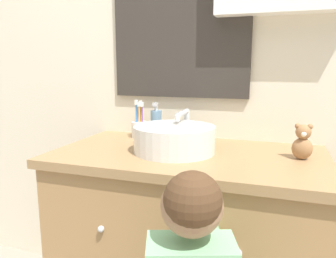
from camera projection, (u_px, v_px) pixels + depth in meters
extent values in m
cube|color=beige|center=(207.00, 49.00, 1.54)|extent=(3.20, 0.06, 2.50)
cube|color=#332D28|center=(180.00, 2.00, 1.50)|extent=(0.66, 0.02, 0.88)
cube|color=#B2C1CC|center=(180.00, 2.00, 1.50)|extent=(0.60, 0.01, 0.82)
cube|color=#A37A4C|center=(187.00, 250.00, 1.40)|extent=(1.04, 0.55, 0.79)
cube|color=#99754C|center=(188.00, 156.00, 1.32)|extent=(1.08, 0.59, 0.03)
sphere|color=silver|center=(101.00, 229.00, 1.17)|extent=(0.02, 0.02, 0.02)
sphere|color=silver|center=(238.00, 253.00, 1.02)|extent=(0.02, 0.02, 0.02)
cylinder|color=silver|center=(174.00, 139.00, 1.32)|extent=(0.33, 0.33, 0.11)
cylinder|color=silver|center=(174.00, 127.00, 1.31)|extent=(0.27, 0.27, 0.01)
cylinder|color=silver|center=(187.00, 126.00, 1.49)|extent=(0.02, 0.02, 0.14)
cylinder|color=silver|center=(182.00, 113.00, 1.41)|extent=(0.02, 0.15, 0.02)
cylinder|color=silver|center=(177.00, 118.00, 1.34)|extent=(0.02, 0.02, 0.02)
sphere|color=white|center=(206.00, 136.00, 1.47)|extent=(0.05, 0.05, 0.05)
cylinder|color=silver|center=(140.00, 130.00, 1.58)|extent=(0.08, 0.08, 0.08)
cylinder|color=#8E56B7|center=(142.00, 119.00, 1.57)|extent=(0.01, 0.01, 0.16)
cube|color=white|center=(142.00, 105.00, 1.55)|extent=(0.01, 0.02, 0.02)
cylinder|color=orange|center=(141.00, 118.00, 1.59)|extent=(0.01, 0.01, 0.17)
cube|color=white|center=(141.00, 103.00, 1.57)|extent=(0.01, 0.02, 0.02)
cylinder|color=pink|center=(138.00, 119.00, 1.59)|extent=(0.01, 0.01, 0.16)
cube|color=white|center=(138.00, 104.00, 1.57)|extent=(0.01, 0.02, 0.02)
cylinder|color=#3884DB|center=(136.00, 118.00, 1.57)|extent=(0.01, 0.01, 0.17)
cube|color=white|center=(136.00, 102.00, 1.55)|extent=(0.01, 0.02, 0.02)
cylinder|color=#E5CC4C|center=(139.00, 119.00, 1.56)|extent=(0.01, 0.01, 0.16)
cube|color=white|center=(139.00, 104.00, 1.55)|extent=(0.01, 0.02, 0.02)
cylinder|color=#6B93B2|center=(156.00, 125.00, 1.54)|extent=(0.05, 0.05, 0.14)
cylinder|color=silver|center=(156.00, 108.00, 1.53)|extent=(0.02, 0.02, 0.02)
cube|color=silver|center=(155.00, 104.00, 1.51)|extent=(0.02, 0.03, 0.02)
sphere|color=#997051|center=(192.00, 206.00, 0.80)|extent=(0.16, 0.16, 0.16)
sphere|color=#4C331E|center=(193.00, 200.00, 0.78)|extent=(0.14, 0.14, 0.14)
cylinder|color=#7FBC89|center=(211.00, 227.00, 1.04)|extent=(0.14, 0.28, 0.05)
cylinder|color=pink|center=(205.00, 198.00, 1.17)|extent=(0.02, 0.05, 0.12)
ellipsoid|color=#9E7047|center=(302.00, 149.00, 1.21)|extent=(0.07, 0.06, 0.08)
sphere|color=#9E7047|center=(303.00, 132.00, 1.20)|extent=(0.06, 0.06, 0.06)
sphere|color=#9E7047|center=(298.00, 126.00, 1.20)|extent=(0.02, 0.02, 0.02)
sphere|color=#9E7047|center=(310.00, 127.00, 1.19)|extent=(0.02, 0.02, 0.02)
sphere|color=silver|center=(304.00, 134.00, 1.18)|extent=(0.02, 0.02, 0.02)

